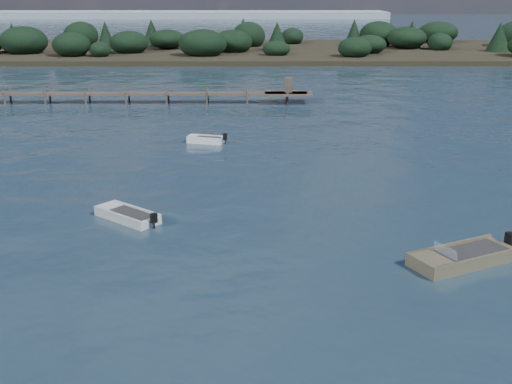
{
  "coord_description": "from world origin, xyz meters",
  "views": [
    {
      "loc": [
        0.22,
        -20.23,
        12.12
      ],
      "look_at": [
        0.38,
        14.0,
        1.0
      ],
      "focal_mm": 45.0,
      "sensor_mm": 36.0,
      "label": 1
    }
  ],
  "objects_px": {
    "dinghy_mid_white_a": "(463,259)",
    "jetty": "(47,94)",
    "dinghy_mid_grey": "(127,217)",
    "tender_far_white": "(206,141)"
  },
  "relations": [
    {
      "from": "tender_far_white",
      "to": "jetty",
      "type": "height_order",
      "value": "jetty"
    },
    {
      "from": "dinghy_mid_white_a",
      "to": "dinghy_mid_grey",
      "type": "height_order",
      "value": "dinghy_mid_white_a"
    },
    {
      "from": "tender_far_white",
      "to": "dinghy_mid_grey",
      "type": "relative_size",
      "value": 0.84
    },
    {
      "from": "tender_far_white",
      "to": "jetty",
      "type": "distance_m",
      "value": 25.65
    },
    {
      "from": "dinghy_mid_grey",
      "to": "jetty",
      "type": "xyz_separation_m",
      "value": [
        -15.16,
        35.68,
        0.84
      ]
    },
    {
      "from": "dinghy_mid_white_a",
      "to": "dinghy_mid_grey",
      "type": "relative_size",
      "value": 1.4
    },
    {
      "from": "dinghy_mid_white_a",
      "to": "jetty",
      "type": "bearing_deg",
      "value": 127.3
    },
    {
      "from": "tender_far_white",
      "to": "dinghy_mid_grey",
      "type": "bearing_deg",
      "value": -99.69
    },
    {
      "from": "dinghy_mid_grey",
      "to": "jetty",
      "type": "relative_size",
      "value": 0.06
    },
    {
      "from": "jetty",
      "to": "dinghy_mid_grey",
      "type": "bearing_deg",
      "value": -66.98
    }
  ]
}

